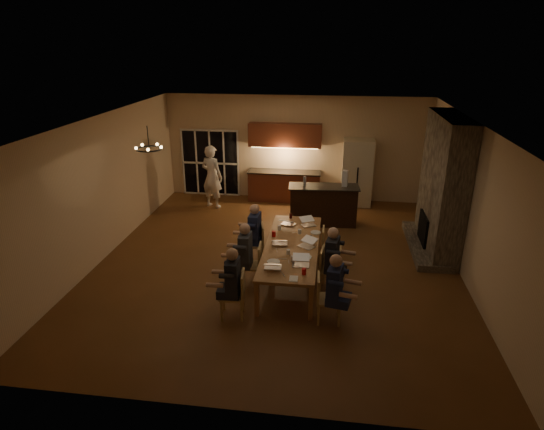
{
  "coord_description": "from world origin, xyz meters",
  "views": [
    {
      "loc": [
        1.12,
        -9.23,
        4.78
      ],
      "look_at": [
        -0.16,
        0.3,
        1.02
      ],
      "focal_mm": 30.0,
      "sensor_mm": 36.0,
      "label": 1
    }
  ],
  "objects": [
    {
      "name": "laptop_b",
      "position": [
        0.64,
        -1.56,
        0.86
      ],
      "size": [
        0.33,
        0.29,
        0.23
      ],
      "primitive_type": null,
      "rotation": [
        0.0,
        0.0,
        0.04
      ],
      "color": "silver",
      "rests_on": "dining_table"
    },
    {
      "name": "laptop_c",
      "position": [
        0.13,
        -0.65,
        0.86
      ],
      "size": [
        0.34,
        0.3,
        0.23
      ],
      "primitive_type": null,
      "rotation": [
        0.0,
        0.0,
        3.21
      ],
      "color": "silver",
      "rests_on": "dining_table"
    },
    {
      "name": "chair_right_mid",
      "position": [
        1.23,
        -1.09,
        0.45
      ],
      "size": [
        0.49,
        0.49,
        0.89
      ],
      "primitive_type": null,
      "rotation": [
        0.0,
        0.0,
        1.45
      ],
      "color": "tan",
      "rests_on": "ground"
    },
    {
      "name": "laptop_e",
      "position": [
        0.21,
        0.44,
        0.86
      ],
      "size": [
        0.38,
        0.35,
        0.23
      ],
      "primitive_type": null,
      "rotation": [
        0.0,
        0.0,
        2.88
      ],
      "color": "silver",
      "rests_on": "dining_table"
    },
    {
      "name": "french_doors",
      "position": [
        -2.7,
        4.47,
        1.05
      ],
      "size": [
        1.86,
        0.08,
        2.1
      ],
      "primitive_type": "cube",
      "color": "black",
      "rests_on": "ground"
    },
    {
      "name": "chair_left_far",
      "position": [
        -0.53,
        -0.04,
        0.45
      ],
      "size": [
        0.52,
        0.52,
        0.89
      ],
      "primitive_type": null,
      "rotation": [
        0.0,
        0.0,
        -1.36
      ],
      "color": "tan",
      "rests_on": "ground"
    },
    {
      "name": "person_left_near",
      "position": [
        -0.51,
        -2.3,
        0.69
      ],
      "size": [
        0.62,
        0.62,
        1.38
      ],
      "primitive_type": null,
      "rotation": [
        0.0,
        0.0,
        -1.53
      ],
      "color": "#21242B",
      "rests_on": "ground"
    },
    {
      "name": "left_wall",
      "position": [
        -4.02,
        0.0,
        1.6
      ],
      "size": [
        0.04,
        9.0,
        3.2
      ],
      "primitive_type": "cube",
      "color": "#C4AD8B",
      "rests_on": "ground"
    },
    {
      "name": "bar_blender",
      "position": [
        1.5,
        2.5,
        1.3
      ],
      "size": [
        0.16,
        0.16,
        0.44
      ],
      "primitive_type": "cube",
      "rotation": [
        0.0,
        0.0,
        -0.18
      ],
      "color": "silver",
      "rests_on": "bar_island"
    },
    {
      "name": "can_right",
      "position": [
        0.77,
        -0.4,
        0.81
      ],
      "size": [
        0.07,
        0.07,
        0.12
      ],
      "primitive_type": "cylinder",
      "color": "#B2B2B7",
      "rests_on": "dining_table"
    },
    {
      "name": "redcup_near",
      "position": [
        0.72,
        -1.9,
        0.81
      ],
      "size": [
        0.08,
        0.08,
        0.12
      ],
      "primitive_type": "cylinder",
      "color": "red",
      "rests_on": "dining_table"
    },
    {
      "name": "floor",
      "position": [
        0.0,
        0.0,
        0.0
      ],
      "size": [
        9.0,
        9.0,
        0.0
      ],
      "primitive_type": "plane",
      "color": "brown",
      "rests_on": "ground"
    },
    {
      "name": "chair_right_far",
      "position": [
        1.22,
        -0.04,
        0.45
      ],
      "size": [
        0.44,
        0.44,
        0.89
      ],
      "primitive_type": null,
      "rotation": [
        0.0,
        0.0,
        1.58
      ],
      "color": "tan",
      "rests_on": "ground"
    },
    {
      "name": "mug_back",
      "position": [
        0.03,
        0.09,
        0.8
      ],
      "size": [
        0.08,
        0.08,
        0.1
      ],
      "primitive_type": "cylinder",
      "color": "silver",
      "rests_on": "dining_table"
    },
    {
      "name": "laptop_f",
      "position": [
        0.67,
        0.43,
        0.86
      ],
      "size": [
        0.41,
        0.4,
        0.23
      ],
      "primitive_type": null,
      "rotation": [
        0.0,
        0.0,
        0.48
      ],
      "color": "silver",
      "rests_on": "dining_table"
    },
    {
      "name": "laptop_d",
      "position": [
        0.69,
        -0.72,
        0.86
      ],
      "size": [
        0.42,
        0.41,
        0.23
      ],
      "primitive_type": null,
      "rotation": [
        0.0,
        0.0,
        -0.61
      ],
      "color": "silver",
      "rests_on": "dining_table"
    },
    {
      "name": "back_wall",
      "position": [
        0.0,
        4.52,
        1.6
      ],
      "size": [
        8.0,
        0.04,
        3.2
      ],
      "primitive_type": "cube",
      "color": "#C4AD8B",
      "rests_on": "ground"
    },
    {
      "name": "can_silver",
      "position": [
        0.47,
        -1.42,
        0.81
      ],
      "size": [
        0.07,
        0.07,
        0.12
      ],
      "primitive_type": "cylinder",
      "color": "#B2B2B7",
      "rests_on": "dining_table"
    },
    {
      "name": "person_left_far",
      "position": [
        -0.5,
        -0.04,
        0.69
      ],
      "size": [
        0.63,
        0.63,
        1.38
      ],
      "primitive_type": null,
      "rotation": [
        0.0,
        0.0,
        -1.62
      ],
      "color": "navy",
      "rests_on": "ground"
    },
    {
      "name": "plate_left",
      "position": [
        0.11,
        -1.49,
        0.76
      ],
      "size": [
        0.25,
        0.25,
        0.02
      ],
      "primitive_type": "cylinder",
      "color": "silver",
      "rests_on": "dining_table"
    },
    {
      "name": "chair_right_near",
      "position": [
        1.2,
        -2.18,
        0.45
      ],
      "size": [
        0.46,
        0.46,
        0.89
      ],
      "primitive_type": null,
      "rotation": [
        0.0,
        0.0,
        1.61
      ],
      "color": "tan",
      "rests_on": "ground"
    },
    {
      "name": "chair_left_near",
      "position": [
        -0.54,
        -2.27,
        0.45
      ],
      "size": [
        0.49,
        0.49,
        0.89
      ],
      "primitive_type": null,
      "rotation": [
        0.0,
        0.0,
        -1.46
      ],
      "color": "tan",
      "rests_on": "ground"
    },
    {
      "name": "bar_island",
      "position": [
        0.96,
        2.42,
        0.54
      ],
      "size": [
        1.91,
        0.81,
        1.08
      ],
      "primitive_type": "cube",
      "rotation": [
        0.0,
        0.0,
        0.07
      ],
      "color": "black",
      "rests_on": "ground"
    },
    {
      "name": "kitchenette",
      "position": [
        -0.3,
        4.2,
        1.2
      ],
      "size": [
        2.24,
        0.68,
        2.4
      ],
      "primitive_type": null,
      "color": "brown",
      "rests_on": "ground"
    },
    {
      "name": "redcup_mid",
      "position": [
        -0.04,
        -0.28,
        0.81
      ],
      "size": [
        0.09,
        0.09,
        0.12
      ],
      "primitive_type": "cylinder",
      "color": "red",
      "rests_on": "dining_table"
    },
    {
      "name": "ceiling",
      "position": [
        0.0,
        0.0,
        3.22
      ],
      "size": [
        8.0,
        9.0,
        0.04
      ],
      "primitive_type": "cube",
      "color": "white",
      "rests_on": "back_wall"
    },
    {
      "name": "mug_front",
      "position": [
        0.36,
        -1.11,
        0.8
      ],
      "size": [
        0.07,
        0.07,
        0.1
      ],
      "primitive_type": "cylinder",
      "color": "silver",
      "rests_on": "dining_table"
    },
    {
      "name": "mug_mid",
      "position": [
        0.5,
        -0.06,
        0.8
      ],
      "size": [
        0.08,
        0.08,
        0.1
      ],
      "primitive_type": "cylinder",
      "color": "silver",
      "rests_on": "dining_table"
    },
    {
      "name": "chandelier",
      "position": [
        -2.43,
        -0.89,
        2.75
      ],
      "size": [
        0.53,
        0.53,
        0.03
      ],
      "primitive_type": "torus",
      "color": "black",
      "rests_on": "ceiling"
    },
    {
      "name": "bar_bottle",
      "position": [
        0.44,
        2.44,
        1.2
      ],
      "size": [
        0.08,
        0.08,
        0.24
      ],
      "primitive_type": "cylinder",
      "color": "#99999E",
      "rests_on": "bar_island"
    },
    {
      "name": "fireplace",
      "position": [
        3.7,
        1.2,
        1.6
      ],
      "size": [
        0.58,
        2.5,
        3.2
      ],
      "primitive_type": "cube",
      "color": "#706758",
      "rests_on": "ground"
    },
    {
      "name": "standing_person",
      "position": [
        -2.36,
        3.34,
        0.94
      ],
      "size": [
        0.8,
        0.67,
        1.89
      ],
      "primitive_type": "imported",
      "rotation": [
        0.0,
        0.0,
        2.77
      ],
      "color": "white",
      "rests_on": "ground"
    },
    {
      "name": "can_cola",
      "position": [
        0.22,
        0.83,
        0.81
      ],
      "size": [
        0.07,
        0.07,
        0.12
      ],
      "primitive_type": "cylinder",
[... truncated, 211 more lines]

